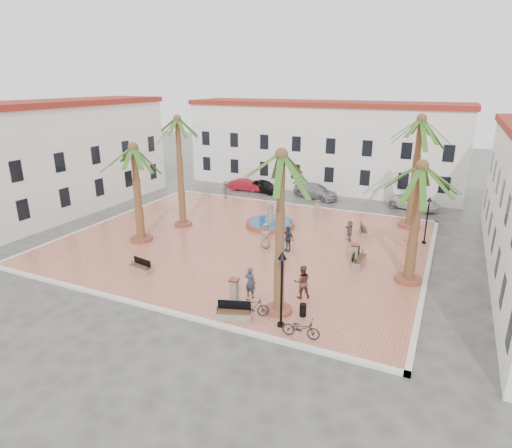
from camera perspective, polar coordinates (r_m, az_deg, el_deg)
The scene contains 36 objects.
ground at distance 32.40m, azimuth -1.61°, elevation -2.45°, with size 120.00×120.00×0.00m, color #56544F.
plaza at distance 32.38m, azimuth -1.61°, elevation -2.32°, with size 26.00×22.00×0.15m, color #D47758.
kerb_n at distance 42.00m, azimuth 5.07°, elevation 2.56°, with size 26.30×0.30×0.16m, color silver.
kerb_s at distance 23.95m, azimuth -13.58°, elevation -10.80°, with size 26.30×0.30×0.16m, color silver.
kerb_e at distance 29.42m, azimuth 21.85°, elevation -5.94°, with size 0.30×22.30×0.16m, color silver.
kerb_w at distance 39.60m, azimuth -18.72°, elevation 0.62°, with size 0.30×22.30×0.16m, color silver.
building_north at distance 49.43m, azimuth 8.86°, elevation 10.39°, with size 30.40×7.40×9.50m.
building_west at distance 42.81m, azimuth -25.34°, elevation 7.94°, with size 6.40×24.40×10.00m.
fountain at distance 35.38m, azimuth 1.91°, elevation 0.13°, with size 4.01×4.01×2.07m.
palm_nw at distance 34.61m, azimuth -10.38°, elevation 12.19°, with size 4.78×4.78×9.00m.
palm_sw at distance 31.96m, azimuth -15.92°, elevation 8.26°, with size 5.44×5.44×7.37m.
palm_s at distance 20.19m, azimuth 3.37°, elevation 6.89°, with size 4.64×4.64×8.55m.
palm_e at distance 25.64m, azimuth 21.08°, elevation 5.41°, with size 5.26×5.26×7.38m.
palm_ne at distance 35.95m, azimuth 21.05°, elevation 11.43°, with size 5.75×5.75×9.11m.
bench_s at distance 28.03m, azimuth -15.15°, elevation -5.73°, with size 1.68×0.79×0.85m.
bench_se at distance 22.07m, azimuth -2.98°, elevation -11.95°, with size 1.87×1.09×0.95m.
bench_e at distance 28.89m, azimuth 13.54°, elevation -4.76°, with size 0.65×1.91×1.00m.
bench_ne at distance 34.50m, azimuth 14.12°, elevation -0.99°, with size 0.93×1.74×0.88m.
lamppost_s at distance 20.38m, azimuth 3.47°, elevation -6.97°, with size 0.43×0.43×3.98m.
lamppost_e at distance 33.44m, azimuth 21.94°, elevation 1.49°, with size 0.39×0.39×3.57m.
bollard_se at distance 23.39m, azimuth -2.93°, elevation -8.81°, with size 0.52×0.52×1.39m.
bollard_n at distance 38.45m, azimuth 8.15°, elevation 2.14°, with size 0.57×0.57×1.38m.
bollard_e at distance 28.56m, azimuth 12.94°, elevation -3.95°, with size 0.63×0.63×1.47m.
litter_bin at distance 22.40m, azimuth 6.28°, elevation -11.33°, with size 0.35×0.35×0.68m, color black.
cyclist_a at distance 23.83m, azimuth -0.77°, elevation -7.80°, with size 0.65×0.42×1.77m, color #2F3344.
bicycle_a at distance 20.67m, azimuth 6.01°, elevation -13.66°, with size 0.64×1.82×0.96m, color black.
cyclist_b at distance 23.87m, azimuth 6.16°, elevation -7.66°, with size 0.93×0.73×1.92m, color brown.
bicycle_b at distance 22.16m, azimuth -0.39°, elevation -11.09°, with size 0.47×1.68×1.01m, color black.
pedestrian_fountain_a at distance 30.59m, azimuth 1.30°, elevation -1.56°, with size 0.92×0.60×1.88m, color #8F765F.
pedestrian_fountain_b at distance 30.14m, azimuth 4.25°, elevation -1.94°, with size 1.09×0.45×1.86m, color #2B3A54.
pedestrian_north at distance 43.97m, azimuth -4.04°, elevation 4.61°, with size 1.15×0.66×1.78m, color #515055.
pedestrian_east at distance 32.82m, azimuth 12.36°, elevation -0.87°, with size 1.46×0.46×1.57m, color #695A50.
car_black at distance 46.83m, azimuth 1.15°, elevation 5.07°, with size 1.61×4.01×1.37m, color black.
car_red at distance 47.65m, azimuth -1.44°, elevation 5.25°, with size 1.35×3.86×1.27m, color maroon.
car_silver at distance 44.92m, azimuth 7.97°, elevation 4.36°, with size 2.02×4.98×1.44m, color #9998A0.
car_white at distance 43.29m, azimuth 20.29°, elevation 2.72°, with size 2.15×4.67×1.30m, color silver.
Camera 1 is at (13.51, -27.06, 11.62)m, focal length 30.00 mm.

